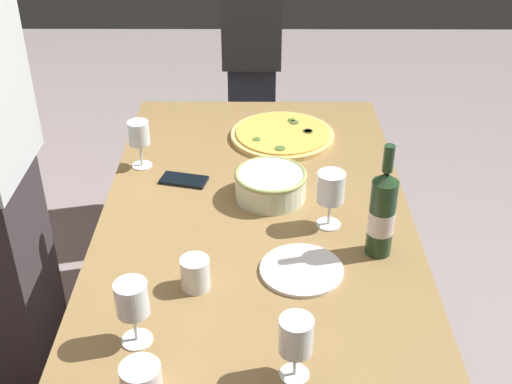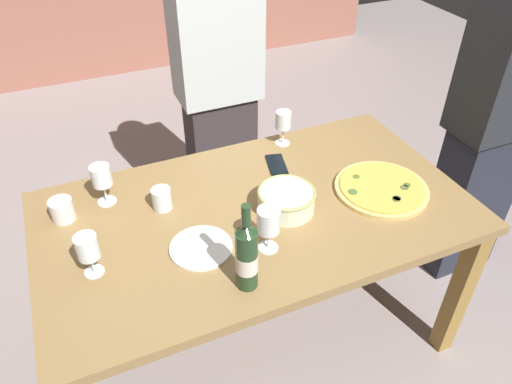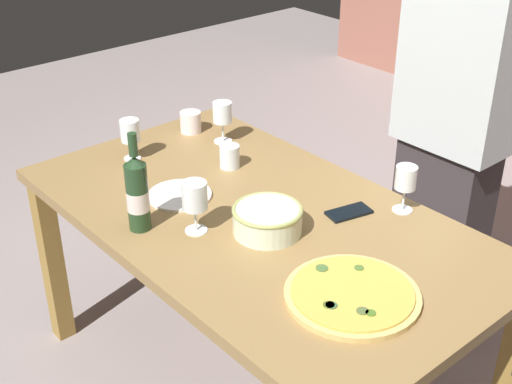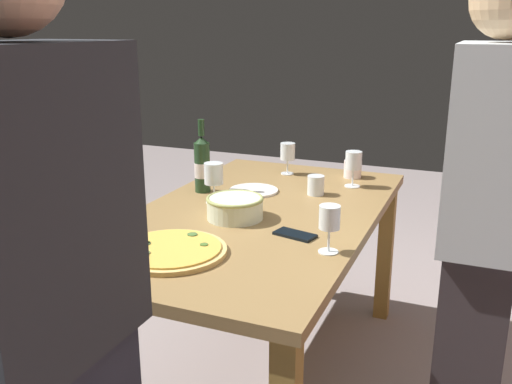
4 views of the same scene
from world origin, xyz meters
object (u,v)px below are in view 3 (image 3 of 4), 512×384
object	(u,v)px
pizza	(352,294)
cell_phone	(349,212)
serving_bowl	(267,219)
cup_ceramic	(230,156)
wine_glass_by_bottle	(195,198)
wine_glass_far_left	(222,114)
side_plate	(180,195)
cup_amber	(191,122)
wine_glass_near_pizza	(130,132)
dining_table	(256,239)
person_host	(452,138)
wine_glass_far_right	(406,180)
wine_bottle	(137,193)

from	to	relation	value
pizza	cell_phone	distance (m)	0.44
serving_bowl	cup_ceramic	size ratio (longest dim) A/B	2.58
wine_glass_by_bottle	wine_glass_far_left	world-z (taller)	wine_glass_by_bottle
wine_glass_far_left	cell_phone	size ratio (longest dim) A/B	1.13
cup_ceramic	side_plate	bearing A→B (deg)	-76.88
cup_amber	wine_glass_near_pizza	bearing A→B (deg)	-79.32
wine_glass_by_bottle	cup_amber	distance (m)	0.76
serving_bowl	cup_ceramic	world-z (taller)	same
dining_table	cup_amber	size ratio (longest dim) A/B	19.01
cup_amber	cup_ceramic	distance (m)	0.35
wine_glass_near_pizza	cup_ceramic	world-z (taller)	wine_glass_near_pizza
person_host	serving_bowl	bearing A→B (deg)	7.23
cell_phone	wine_glass_far_right	bearing A→B (deg)	69.75
person_host	wine_glass_far_left	bearing A→B (deg)	-39.08
dining_table	wine_glass_by_bottle	distance (m)	0.29
serving_bowl	cup_amber	distance (m)	0.81
dining_table	wine_glass_far_left	world-z (taller)	wine_glass_far_left
wine_glass_far_right	person_host	size ratio (longest dim) A/B	0.10
cup_amber	cell_phone	distance (m)	0.86
wine_bottle	serving_bowl	bearing A→B (deg)	45.80
wine_glass_far_left	side_plate	distance (m)	0.47
wine_glass_near_pizza	cup_amber	world-z (taller)	wine_glass_near_pizza
cup_amber	side_plate	xyz separation A→B (m)	(0.41, -0.34, -0.04)
cup_ceramic	person_host	xyz separation A→B (m)	(0.47, 0.68, 0.03)
serving_bowl	cup_amber	bearing A→B (deg)	160.53
pizza	dining_table	bearing A→B (deg)	169.55
person_host	dining_table	bearing A→B (deg)	0.00
pizza	cell_phone	xyz separation A→B (m)	(-0.30, 0.32, -0.01)
wine_bottle	side_plate	world-z (taller)	wine_bottle
wine_glass_far_right	cell_phone	world-z (taller)	wine_glass_far_right
wine_glass_near_pizza	side_plate	xyz separation A→B (m)	(0.35, -0.03, -0.10)
wine_bottle	dining_table	bearing A→B (deg)	62.26
cup_ceramic	cell_phone	xyz separation A→B (m)	(0.51, 0.08, -0.04)
wine_glass_by_bottle	side_plate	size ratio (longest dim) A/B	0.78
serving_bowl	wine_glass_by_bottle	bearing A→B (deg)	-132.27
side_plate	person_host	xyz separation A→B (m)	(0.41, 0.94, 0.07)
pizza	cell_phone	bearing A→B (deg)	133.58
serving_bowl	cup_ceramic	xyz separation A→B (m)	(-0.42, 0.19, -0.00)
wine_glass_by_bottle	cup_ceramic	distance (m)	0.45
cell_phone	wine_glass_far_left	bearing A→B (deg)	-169.56
cup_amber	cup_ceramic	world-z (taller)	same
dining_table	side_plate	xyz separation A→B (m)	(-0.25, -0.12, 0.10)
serving_bowl	side_plate	distance (m)	0.37
cup_amber	wine_glass_far_right	bearing A→B (deg)	8.70
wine_glass_by_bottle	wine_glass_far_right	world-z (taller)	wine_glass_by_bottle
serving_bowl	cell_phone	xyz separation A→B (m)	(0.09, 0.27, -0.04)
serving_bowl	wine_glass_by_bottle	distance (m)	0.23
wine_glass_far_right	wine_glass_by_bottle	bearing A→B (deg)	-120.05
cell_phone	serving_bowl	bearing A→B (deg)	-94.76
dining_table	person_host	xyz separation A→B (m)	(0.15, 0.82, 0.17)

